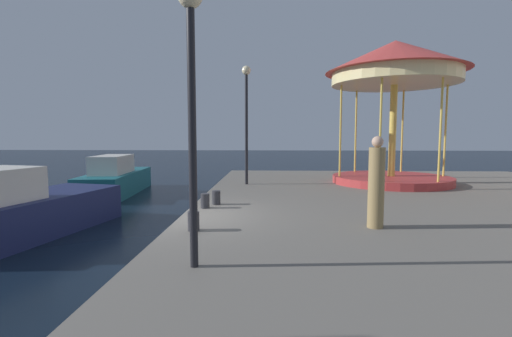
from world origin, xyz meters
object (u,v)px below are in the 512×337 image
at_px(bollard_south, 216,198).
at_px(person_mid_promenade, 376,185).
at_px(bollard_north, 205,201).
at_px(lamp_post_near_edge, 191,75).
at_px(motorboat_teal, 116,179).
at_px(bollard_center, 194,221).
at_px(carousel, 395,76).
at_px(motorboat_navy, 22,210).
at_px(lamp_post_mid_promenade, 246,105).

relative_size(bollard_south, person_mid_promenade, 0.20).
bearing_deg(bollard_south, bollard_north, -114.05).
bearing_deg(lamp_post_near_edge, bollard_south, 94.72).
xyz_separation_m(lamp_post_near_edge, person_mid_promenade, (3.40, 2.43, -1.91)).
bearing_deg(motorboat_teal, bollard_center, -58.33).
height_order(carousel, bollard_south, carousel).
xyz_separation_m(bollard_center, person_mid_promenade, (3.85, 0.40, 0.72)).
bearing_deg(motorboat_navy, bollard_north, 2.32).
relative_size(bollard_center, person_mid_promenade, 0.20).
xyz_separation_m(carousel, lamp_post_near_edge, (-6.19, -9.74, -1.55)).
bearing_deg(person_mid_promenade, lamp_post_mid_promenade, 115.34).
xyz_separation_m(motorboat_teal, carousel, (12.38, -1.59, 4.47)).
height_order(motorboat_teal, person_mid_promenade, person_mid_promenade).
bearing_deg(lamp_post_mid_promenade, bollard_south, -97.69).
distance_m(motorboat_navy, lamp_post_near_edge, 7.56).
distance_m(lamp_post_near_edge, lamp_post_mid_promenade, 9.22).
relative_size(motorboat_navy, person_mid_promenade, 2.83).
xyz_separation_m(lamp_post_near_edge, bollard_north, (-0.63, 4.34, -2.63)).
relative_size(motorboat_teal, lamp_post_near_edge, 1.46).
xyz_separation_m(bollard_north, person_mid_promenade, (4.03, -1.91, 0.72)).
xyz_separation_m(bollard_north, bollard_center, (0.18, -2.31, 0.00)).
bearing_deg(motorboat_teal, motorboat_navy, -85.58).
bearing_deg(bollard_south, person_mid_promenade, -32.56).
xyz_separation_m(motorboat_teal, lamp_post_near_edge, (6.19, -11.33, 2.92)).
height_order(bollard_center, bollard_south, same).
distance_m(bollard_center, person_mid_promenade, 3.94).
relative_size(lamp_post_near_edge, lamp_post_mid_promenade, 0.87).
height_order(motorboat_teal, lamp_post_near_edge, lamp_post_near_edge).
height_order(carousel, person_mid_promenade, carousel).
xyz_separation_m(carousel, person_mid_promenade, (-2.79, -7.32, -3.45)).
bearing_deg(bollard_north, person_mid_promenade, -25.40).
distance_m(carousel, bollard_south, 9.21).
height_order(bollard_north, bollard_south, same).
height_order(motorboat_teal, bollard_north, motorboat_teal).
bearing_deg(bollard_north, motorboat_navy, -177.68).
xyz_separation_m(motorboat_teal, bollard_center, (5.74, -9.30, 0.29)).
bearing_deg(bollard_south, bollard_center, -90.96).
xyz_separation_m(bollard_center, bollard_south, (0.05, 2.82, 0.00)).
bearing_deg(lamp_post_near_edge, bollard_center, 102.46).
xyz_separation_m(motorboat_teal, person_mid_promenade, (9.59, -8.90, 1.02)).
bearing_deg(bollard_north, lamp_post_mid_promenade, 80.48).
relative_size(motorboat_navy, lamp_post_near_edge, 1.35).
bearing_deg(person_mid_promenade, motorboat_teal, 137.11).
bearing_deg(motorboat_navy, lamp_post_near_edge, -36.31).
distance_m(carousel, bollard_north, 9.65).
xyz_separation_m(motorboat_navy, bollard_north, (5.00, 0.20, 0.26)).
distance_m(carousel, bollard_center, 11.00).
distance_m(carousel, lamp_post_mid_promenade, 6.14).
height_order(lamp_post_near_edge, bollard_center, lamp_post_near_edge).
bearing_deg(lamp_post_mid_promenade, person_mid_promenade, -64.66).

